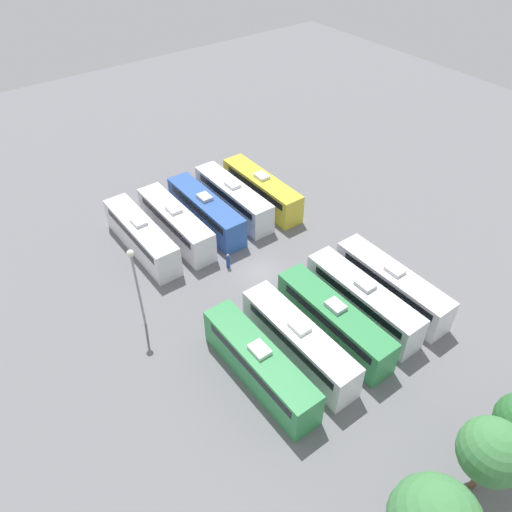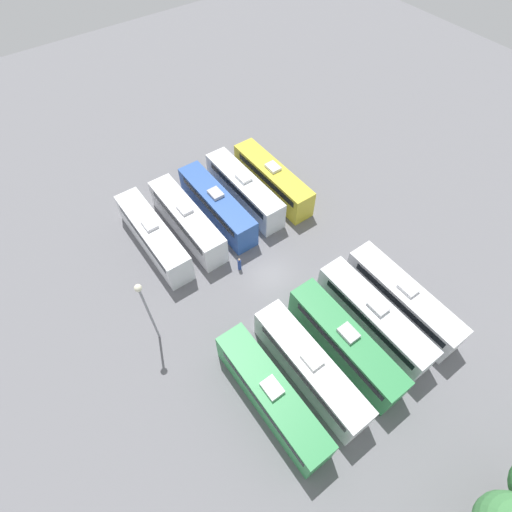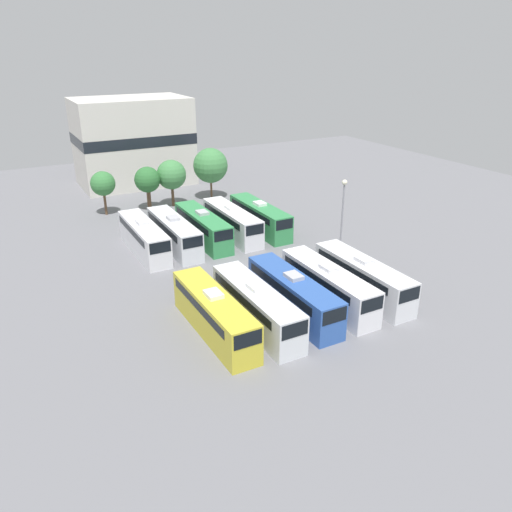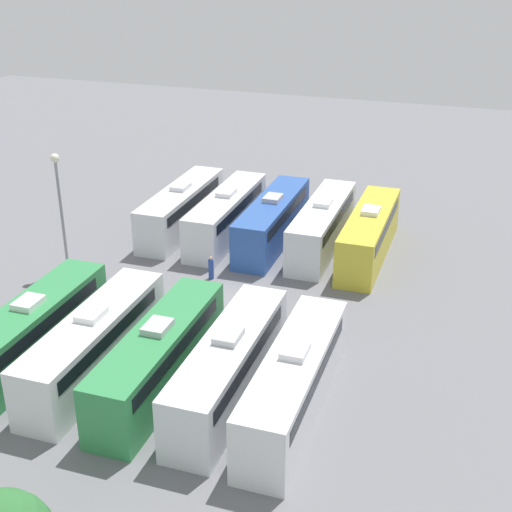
% 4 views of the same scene
% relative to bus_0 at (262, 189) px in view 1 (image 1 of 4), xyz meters
% --- Properties ---
extents(ground_plane, '(121.97, 121.97, 0.00)m').
position_rel_bus_0_xyz_m(ground_plane, '(7.40, 9.50, -1.86)').
color(ground_plane, slate).
extents(bus_0, '(2.60, 11.80, 3.73)m').
position_rel_bus_0_xyz_m(bus_0, '(0.00, 0.00, 0.00)').
color(bus_0, gold).
rests_on(bus_0, ground_plane).
extents(bus_1, '(2.60, 11.80, 3.73)m').
position_rel_bus_0_xyz_m(bus_1, '(3.59, -0.51, 0.00)').
color(bus_1, silver).
rests_on(bus_1, ground_plane).
extents(bus_2, '(2.60, 11.80, 3.73)m').
position_rel_bus_0_xyz_m(bus_2, '(7.37, -0.25, 0.00)').
color(bus_2, '#2D56A8').
rests_on(bus_2, ground_plane).
extents(bus_3, '(2.60, 11.80, 3.73)m').
position_rel_bus_0_xyz_m(bus_3, '(11.09, -0.24, 0.00)').
color(bus_3, white).
rests_on(bus_3, ground_plane).
extents(bus_4, '(2.60, 11.80, 3.73)m').
position_rel_bus_0_xyz_m(bus_4, '(14.94, -0.41, 0.00)').
color(bus_4, silver).
rests_on(bus_4, ground_plane).
extents(bus_5, '(2.60, 11.80, 3.73)m').
position_rel_bus_0_xyz_m(bus_5, '(0.09, 19.51, 0.00)').
color(bus_5, silver).
rests_on(bus_5, ground_plane).
extents(bus_6, '(2.60, 11.80, 3.73)m').
position_rel_bus_0_xyz_m(bus_6, '(3.57, 19.27, 0.00)').
color(bus_6, silver).
rests_on(bus_6, ground_plane).
extents(bus_7, '(2.60, 11.80, 3.73)m').
position_rel_bus_0_xyz_m(bus_7, '(7.28, 19.56, 0.00)').
color(bus_7, '#338C4C').
rests_on(bus_7, ground_plane).
extents(bus_8, '(2.60, 11.80, 3.73)m').
position_rel_bus_0_xyz_m(bus_8, '(11.10, 19.51, 0.00)').
color(bus_8, silver).
rests_on(bus_8, ground_plane).
extents(bus_9, '(2.60, 11.80, 3.73)m').
position_rel_bus_0_xyz_m(bus_9, '(14.96, 19.46, 0.00)').
color(bus_9, '#338C4C').
rests_on(bus_9, ground_plane).
extents(worker_person, '(0.36, 0.36, 1.65)m').
position_rel_bus_0_xyz_m(worker_person, '(9.48, 7.01, -1.09)').
color(worker_person, navy).
rests_on(worker_person, ground_plane).
extents(light_pole, '(0.60, 0.60, 8.41)m').
position_rel_bus_0_xyz_m(light_pole, '(19.54, 8.89, 3.79)').
color(light_pole, gray).
rests_on(light_pole, ground_plane).
extents(tree_2, '(4.19, 4.19, 6.71)m').
position_rel_bus_0_xyz_m(tree_2, '(8.94, 34.60, 2.74)').
color(tree_2, brown).
rests_on(tree_2, ground_plane).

